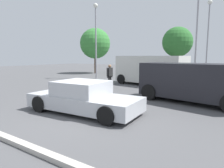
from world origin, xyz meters
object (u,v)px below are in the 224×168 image
Objects in this scene: suv_dark at (193,81)px; pedestrian at (110,74)px; dog at (59,95)px; light_post_mid at (208,27)px; light_post_far at (197,23)px; van_white at (150,69)px; light_post_near at (96,29)px; sedan_foreground at (83,98)px.

suv_dark reaches higher than pedestrian.
dog is at bearing -82.83° from pedestrian.
light_post_far is (0.07, -5.68, -0.39)m from light_post_mid.
suv_dark reaches higher than dog.
light_post_near reaches higher than van_white.
suv_dark is 3.14× the size of pedestrian.
van_white is at bearing -11.06° from light_post_near.
sedan_foreground is 0.67× the size of light_post_far.
light_post_near is 1.03× the size of light_post_far.
dog is 0.09× the size of light_post_far.
light_post_near is 9.08m from light_post_far.
pedestrian is (-0.13, 4.76, 0.73)m from dog.
dog is (-2.56, 1.03, -0.33)m from sedan_foreground.
sedan_foreground is at bearing -118.93° from suv_dark.
van_white is at bearing -109.26° from light_post_mid.
suv_dark is at bearing 48.32° from sedan_foreground.
pedestrian is (-2.69, 5.80, 0.40)m from sedan_foreground.
sedan_foreground is at bearing -59.46° from pedestrian.
light_post_near reaches higher than dog.
suv_dark is at bearing -29.00° from light_post_near.
light_post_mid reaches higher than pedestrian.
dog is at bearing -114.88° from light_post_far.
light_post_near is at bearing -143.78° from light_post_mid.
pedestrian is at bearing -114.07° from dog.
dog is at bearing -62.85° from light_post_near.
van_white is 0.80× the size of light_post_far.
light_post_mid is (4.43, 15.40, 4.82)m from dog.
light_post_far reaches higher than pedestrian.
light_post_far is (4.51, 9.71, 4.43)m from dog.
light_post_far reaches higher than sedan_foreground.
suv_dark is at bearing -9.96° from pedestrian.
sedan_foreground is 7.60× the size of dog.
pedestrian is 0.23× the size of light_post_near.
light_post_near is at bearing -174.43° from light_post_far.
light_post_mid is (-1.36, 12.28, 4.03)m from suv_dark.
van_white is 0.73× the size of light_post_mid.
sedan_foreground is 6.40m from pedestrian.
suv_dark is at bearing -78.99° from light_post_far.
dog is 6.62m from suv_dark.
light_post_near reaches higher than suv_dark.
light_post_far is at bearing 5.57° from light_post_near.
dog is at bearing 85.65° from van_white.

